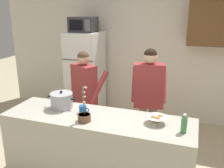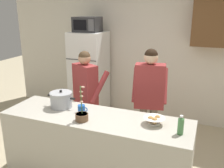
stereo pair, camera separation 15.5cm
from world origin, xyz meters
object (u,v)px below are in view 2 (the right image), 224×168
at_px(microwave, 87,24).
at_px(potted_orchid, 82,115).
at_px(refrigerator, 89,75).
at_px(bread_bowl, 154,120).
at_px(coffee_mug, 82,109).
at_px(bottle_near_edge, 181,125).
at_px(person_near_pot, 86,90).
at_px(cooking_pot, 61,100).
at_px(person_by_sink, 149,92).

xyz_separation_m(microwave, potted_orchid, (0.92, -1.98, -0.88)).
distance_m(refrigerator, bread_bowl, 2.48).
xyz_separation_m(coffee_mug, bottle_near_edge, (1.21, -0.12, 0.05)).
relative_size(person_near_pot, bread_bowl, 6.39).
relative_size(coffee_mug, bottle_near_edge, 0.63).
bearing_deg(bottle_near_edge, microwave, 136.71).
xyz_separation_m(refrigerator, coffee_mug, (0.80, -1.80, 0.11)).
bearing_deg(coffee_mug, refrigerator, 114.05).
height_order(microwave, person_near_pot, microwave).
bearing_deg(coffee_mug, bread_bowl, 0.48).
bearing_deg(refrigerator, bottle_near_edge, -43.61).
xyz_separation_m(bread_bowl, bottle_near_edge, (0.30, -0.13, 0.05)).
bearing_deg(refrigerator, bread_bowl, -46.31).
relative_size(person_near_pot, potted_orchid, 3.71).
height_order(bread_bowl, potted_orchid, potted_orchid).
bearing_deg(bottle_near_edge, bread_bowl, 157.37).
distance_m(microwave, bread_bowl, 2.62).
bearing_deg(coffee_mug, cooking_pot, 169.94).
bearing_deg(bread_bowl, cooking_pot, 177.66).
relative_size(microwave, bottle_near_edge, 2.30).
bearing_deg(person_by_sink, cooking_pot, -144.02).
height_order(coffee_mug, potted_orchid, potted_orchid).
bearing_deg(refrigerator, person_by_sink, -34.74).
bearing_deg(person_by_sink, bottle_near_edge, -58.84).
bearing_deg(cooking_pot, potted_orchid, -30.86).
bearing_deg(cooking_pot, person_by_sink, 35.98).
relative_size(person_by_sink, bread_bowl, 6.69).
relative_size(refrigerator, microwave, 3.59).
distance_m(refrigerator, person_by_sink, 1.80).
bearing_deg(person_near_pot, person_by_sink, 6.76).
height_order(microwave, coffee_mug, microwave).
bearing_deg(person_near_pot, bottle_near_edge, -27.73).
bearing_deg(bread_bowl, person_by_sink, 107.42).
relative_size(person_near_pot, person_by_sink, 0.96).
relative_size(person_by_sink, bottle_near_edge, 7.87).
bearing_deg(person_by_sink, bread_bowl, -72.58).
xyz_separation_m(refrigerator, person_near_pot, (0.52, -1.13, 0.11)).
height_order(cooking_pot, coffee_mug, cooking_pot).
bearing_deg(person_by_sink, refrigerator, 145.26).
xyz_separation_m(person_by_sink, bottle_near_edge, (0.54, -0.90, -0.00)).
distance_m(refrigerator, bottle_near_edge, 2.78).
distance_m(person_near_pot, cooking_pot, 0.61).
height_order(refrigerator, coffee_mug, refrigerator).
height_order(bottle_near_edge, potted_orchid, potted_orchid).
bearing_deg(bottle_near_edge, cooking_pot, 173.47).
distance_m(refrigerator, microwave, 1.00).
bearing_deg(potted_orchid, microwave, 114.82).
height_order(microwave, bottle_near_edge, microwave).
height_order(refrigerator, bread_bowl, refrigerator).
bearing_deg(person_by_sink, person_near_pot, -173.24).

